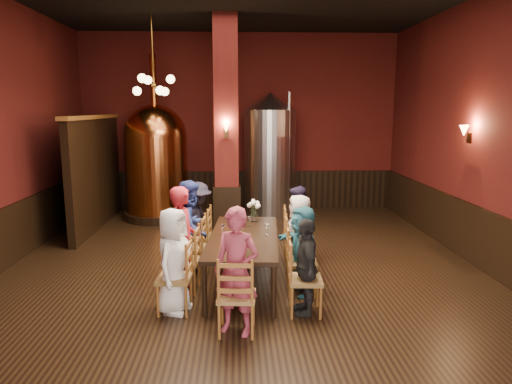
{
  "coord_description": "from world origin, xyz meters",
  "views": [
    {
      "loc": [
        -0.08,
        -6.89,
        2.62
      ],
      "look_at": [
        0.21,
        0.2,
        1.32
      ],
      "focal_mm": 32.0,
      "sensor_mm": 36.0,
      "label": 1
    }
  ],
  "objects_px": {
    "copper_kettle": "(156,161)",
    "person_2": "(191,228)",
    "rose_vase": "(254,207)",
    "person_0": "(174,261)",
    "person_1": "(183,240)",
    "steel_vessel": "(270,155)",
    "dining_table": "(244,240)"
  },
  "relations": [
    {
      "from": "person_1",
      "to": "steel_vessel",
      "type": "relative_size",
      "value": 0.52
    },
    {
      "from": "copper_kettle",
      "to": "rose_vase",
      "type": "bearing_deg",
      "value": -57.48
    },
    {
      "from": "dining_table",
      "to": "person_1",
      "type": "height_order",
      "value": "person_1"
    },
    {
      "from": "person_2",
      "to": "steel_vessel",
      "type": "distance_m",
      "value": 4.46
    },
    {
      "from": "dining_table",
      "to": "person_2",
      "type": "xyz_separation_m",
      "value": [
        -0.82,
        0.39,
        0.08
      ]
    },
    {
      "from": "dining_table",
      "to": "rose_vase",
      "type": "distance_m",
      "value": 0.92
    },
    {
      "from": "person_1",
      "to": "rose_vase",
      "type": "bearing_deg",
      "value": -58.98
    },
    {
      "from": "rose_vase",
      "to": "steel_vessel",
      "type": "bearing_deg",
      "value": 81.9
    },
    {
      "from": "steel_vessel",
      "to": "dining_table",
      "type": "bearing_deg",
      "value": -98.95
    },
    {
      "from": "person_0",
      "to": "rose_vase",
      "type": "height_order",
      "value": "person_0"
    },
    {
      "from": "steel_vessel",
      "to": "rose_vase",
      "type": "xyz_separation_m",
      "value": [
        -0.52,
        -3.66,
        -0.5
      ]
    },
    {
      "from": "dining_table",
      "to": "rose_vase",
      "type": "xyz_separation_m",
      "value": [
        0.19,
        0.85,
        0.31
      ]
    },
    {
      "from": "person_1",
      "to": "person_2",
      "type": "relative_size",
      "value": 1.01
    },
    {
      "from": "copper_kettle",
      "to": "person_2",
      "type": "bearing_deg",
      "value": -73.12
    },
    {
      "from": "person_1",
      "to": "rose_vase",
      "type": "height_order",
      "value": "person_1"
    },
    {
      "from": "person_0",
      "to": "copper_kettle",
      "type": "height_order",
      "value": "copper_kettle"
    },
    {
      "from": "copper_kettle",
      "to": "rose_vase",
      "type": "xyz_separation_m",
      "value": [
        2.2,
        -3.45,
        -0.4
      ]
    },
    {
      "from": "person_1",
      "to": "rose_vase",
      "type": "distance_m",
      "value": 1.56
    },
    {
      "from": "dining_table",
      "to": "person_1",
      "type": "relative_size",
      "value": 1.59
    },
    {
      "from": "person_1",
      "to": "steel_vessel",
      "type": "height_order",
      "value": "steel_vessel"
    },
    {
      "from": "dining_table",
      "to": "copper_kettle",
      "type": "xyz_separation_m",
      "value": [
        -2.01,
        4.3,
        0.72
      ]
    },
    {
      "from": "steel_vessel",
      "to": "copper_kettle",
      "type": "bearing_deg",
      "value": -175.55
    },
    {
      "from": "person_2",
      "to": "rose_vase",
      "type": "xyz_separation_m",
      "value": [
        1.01,
        0.46,
        0.23
      ]
    },
    {
      "from": "person_2",
      "to": "dining_table",
      "type": "bearing_deg",
      "value": -102.47
    },
    {
      "from": "person_1",
      "to": "steel_vessel",
      "type": "bearing_deg",
      "value": -33.77
    },
    {
      "from": "person_0",
      "to": "person_1",
      "type": "distance_m",
      "value": 0.68
    },
    {
      "from": "rose_vase",
      "to": "copper_kettle",
      "type": "bearing_deg",
      "value": 122.52
    },
    {
      "from": "person_0",
      "to": "rose_vase",
      "type": "xyz_separation_m",
      "value": [
        1.11,
        1.78,
        0.31
      ]
    },
    {
      "from": "dining_table",
      "to": "steel_vessel",
      "type": "relative_size",
      "value": 0.82
    },
    {
      "from": "dining_table",
      "to": "person_1",
      "type": "distance_m",
      "value": 0.92
    },
    {
      "from": "person_1",
      "to": "steel_vessel",
      "type": "distance_m",
      "value": 5.09
    },
    {
      "from": "person_0",
      "to": "copper_kettle",
      "type": "relative_size",
      "value": 0.36
    }
  ]
}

